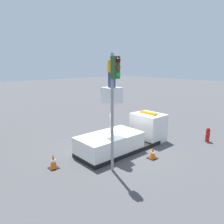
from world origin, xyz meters
The scene contains 7 objects.
ground_plane centered at (0.00, 0.00, 0.00)m, with size 120.00×120.00×0.00m, color #4C4C4F.
bucket_truck centered at (0.50, 0.00, 0.77)m, with size 6.38×2.17×3.97m.
worker centered at (-0.65, 0.00, 4.85)m, with size 0.40×0.26×1.75m.
traffic_light_pole centered at (-2.10, -1.79, 4.07)m, with size 0.34×0.57×5.77m.
fire_hydrant centered at (5.57, -2.95, 0.50)m, with size 0.51×0.27×1.02m.
traffic_cone_rear centered at (-4.22, 0.51, 0.37)m, with size 0.48×0.48×0.78m.
traffic_cone_curbside centered at (0.56, -2.14, 0.31)m, with size 0.50×0.50×0.65m.
Camera 1 is at (-8.88, -9.23, 5.30)m, focal length 35.00 mm.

